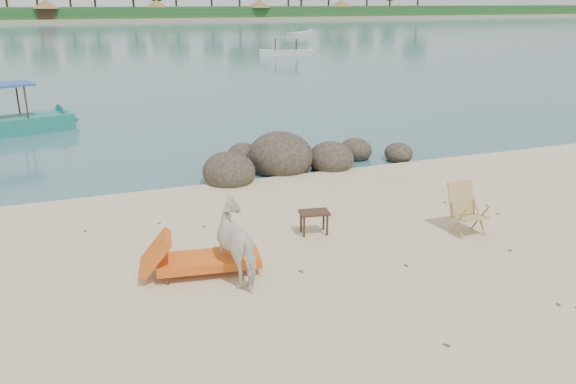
{
  "coord_description": "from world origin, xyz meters",
  "views": [
    {
      "loc": [
        -4.18,
        -7.77,
        4.57
      ],
      "look_at": [
        -0.54,
        2.0,
        1.0
      ],
      "focal_mm": 35.0,
      "sensor_mm": 36.0,
      "label": 1
    }
  ],
  "objects_px": {
    "boulders": "(288,160)",
    "cow": "(241,243)",
    "deck_chair": "(470,211)",
    "side_table": "(314,224)",
    "lounge_chair": "(208,256)"
  },
  "relations": [
    {
      "from": "boulders",
      "to": "side_table",
      "type": "xyz_separation_m",
      "value": [
        -1.18,
        -4.71,
        -0.02
      ]
    },
    {
      "from": "cow",
      "to": "boulders",
      "type": "bearing_deg",
      "value": -127.88
    },
    {
      "from": "boulders",
      "to": "side_table",
      "type": "distance_m",
      "value": 4.86
    },
    {
      "from": "boulders",
      "to": "cow",
      "type": "xyz_separation_m",
      "value": [
        -3.07,
        -5.98,
        0.38
      ]
    },
    {
      "from": "cow",
      "to": "deck_chair",
      "type": "relative_size",
      "value": 1.48
    },
    {
      "from": "side_table",
      "to": "deck_chair",
      "type": "bearing_deg",
      "value": -11.17
    },
    {
      "from": "boulders",
      "to": "lounge_chair",
      "type": "height_order",
      "value": "boulders"
    },
    {
      "from": "lounge_chair",
      "to": "deck_chair",
      "type": "bearing_deg",
      "value": 6.65
    },
    {
      "from": "cow",
      "to": "side_table",
      "type": "relative_size",
      "value": 2.53
    },
    {
      "from": "boulders",
      "to": "deck_chair",
      "type": "height_order",
      "value": "deck_chair"
    },
    {
      "from": "boulders",
      "to": "deck_chair",
      "type": "bearing_deg",
      "value": -72.93
    },
    {
      "from": "cow",
      "to": "lounge_chair",
      "type": "relative_size",
      "value": 0.68
    },
    {
      "from": "boulders",
      "to": "side_table",
      "type": "height_order",
      "value": "boulders"
    },
    {
      "from": "cow",
      "to": "deck_chair",
      "type": "xyz_separation_m",
      "value": [
        4.86,
        0.17,
        -0.13
      ]
    },
    {
      "from": "lounge_chair",
      "to": "boulders",
      "type": "bearing_deg",
      "value": 65.9
    }
  ]
}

